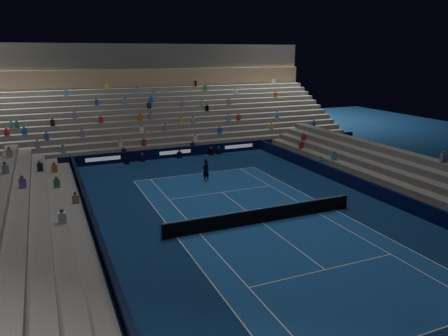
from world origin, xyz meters
The scene contains 11 objects.
ground centered at (0.00, 0.00, 0.00)m, with size 90.00×90.00×0.00m, color #0D2750.
court_surface centered at (0.00, 0.00, 0.01)m, with size 10.97×23.77×0.01m, color #194B8E.
sponsor_barrier_far centered at (0.00, 18.50, 0.50)m, with size 44.00×0.25×1.00m, color black.
sponsor_barrier_east centered at (9.70, 0.00, 0.50)m, with size 0.25×37.00×1.00m, color black.
sponsor_barrier_west centered at (-9.70, 0.00, 0.50)m, with size 0.25×37.00×1.00m, color black.
grandstand_main centered at (0.00, 27.90, 3.38)m, with size 44.00×15.20×11.20m.
grandstand_east centered at (13.17, 0.00, 0.92)m, with size 5.00×37.00×2.50m.
grandstand_west centered at (-13.17, 0.00, 0.92)m, with size 5.00×37.00×2.50m.
tennis_net centered at (0.00, 0.00, 0.50)m, with size 12.90×0.10×1.10m.
tennis_player centered at (-0.11, 9.50, 0.91)m, with size 0.67×0.44×1.83m, color black.
broadcast_camera centered at (-4.93, 17.80, 0.29)m, with size 0.52×0.91×0.55m.
Camera 1 is at (-11.76, -21.46, 10.12)m, focal length 34.08 mm.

